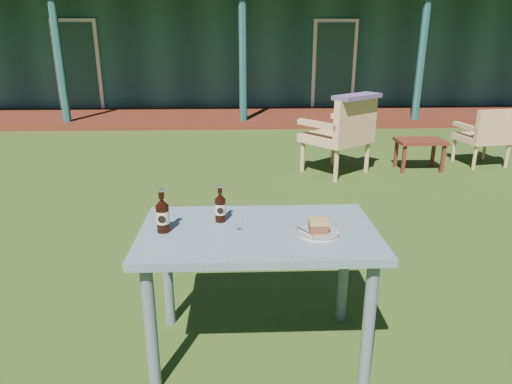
{
  "coord_description": "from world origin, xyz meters",
  "views": [
    {
      "loc": [
        -0.09,
        -3.72,
        1.65
      ],
      "look_at": [
        0.0,
        -1.3,
        0.82
      ],
      "focal_mm": 32.0,
      "sensor_mm": 36.0,
      "label": 1
    }
  ],
  "objects_px": {
    "plate": "(318,232)",
    "cola_bottle_near": "(220,207)",
    "cake_slice": "(318,225)",
    "cafe_table": "(258,248)",
    "armchair_right": "(487,134)",
    "side_table": "(420,144)",
    "cola_bottle_far": "(163,215)",
    "armchair_left": "(342,132)"
  },
  "relations": [
    {
      "from": "cafe_table",
      "to": "plate",
      "type": "distance_m",
      "value": 0.32
    },
    {
      "from": "cola_bottle_near",
      "to": "armchair_left",
      "type": "height_order",
      "value": "armchair_left"
    },
    {
      "from": "cafe_table",
      "to": "armchair_right",
      "type": "height_order",
      "value": "armchair_right"
    },
    {
      "from": "plate",
      "to": "armchair_left",
      "type": "height_order",
      "value": "armchair_left"
    },
    {
      "from": "armchair_right",
      "to": "cake_slice",
      "type": "bearing_deg",
      "value": -127.63
    },
    {
      "from": "cola_bottle_far",
      "to": "armchair_left",
      "type": "xyz_separation_m",
      "value": [
        1.66,
        3.39,
        -0.27
      ]
    },
    {
      "from": "cafe_table",
      "to": "cola_bottle_near",
      "type": "height_order",
      "value": "cola_bottle_near"
    },
    {
      "from": "armchair_left",
      "to": "armchair_right",
      "type": "distance_m",
      "value": 2.02
    },
    {
      "from": "cola_bottle_near",
      "to": "cola_bottle_far",
      "type": "xyz_separation_m",
      "value": [
        -0.28,
        -0.13,
        0.01
      ]
    },
    {
      "from": "plate",
      "to": "cola_bottle_near",
      "type": "relative_size",
      "value": 1.03
    },
    {
      "from": "cafe_table",
      "to": "cola_bottle_far",
      "type": "xyz_separation_m",
      "value": [
        -0.47,
        -0.0,
        0.19
      ]
    },
    {
      "from": "cola_bottle_near",
      "to": "cake_slice",
      "type": "bearing_deg",
      "value": -20.05
    },
    {
      "from": "cafe_table",
      "to": "cola_bottle_near",
      "type": "distance_m",
      "value": 0.29
    },
    {
      "from": "cake_slice",
      "to": "armchair_right",
      "type": "height_order",
      "value": "cake_slice"
    },
    {
      "from": "cola_bottle_far",
      "to": "armchair_right",
      "type": "relative_size",
      "value": 0.29
    },
    {
      "from": "side_table",
      "to": "armchair_left",
      "type": "bearing_deg",
      "value": -172.6
    },
    {
      "from": "cake_slice",
      "to": "armchair_left",
      "type": "xyz_separation_m",
      "value": [
        0.89,
        3.44,
        -0.23
      ]
    },
    {
      "from": "plate",
      "to": "cafe_table",
      "type": "bearing_deg",
      "value": 168.41
    },
    {
      "from": "cafe_table",
      "to": "side_table",
      "type": "distance_m",
      "value": 4.18
    },
    {
      "from": "plate",
      "to": "side_table",
      "type": "distance_m",
      "value": 4.09
    },
    {
      "from": "armchair_right",
      "to": "armchair_left",
      "type": "bearing_deg",
      "value": -171.53
    },
    {
      "from": "cola_bottle_near",
      "to": "side_table",
      "type": "height_order",
      "value": "cola_bottle_near"
    },
    {
      "from": "armchair_right",
      "to": "side_table",
      "type": "bearing_deg",
      "value": -170.34
    },
    {
      "from": "cola_bottle_far",
      "to": "armchair_right",
      "type": "xyz_separation_m",
      "value": [
        3.65,
        3.69,
        -0.37
      ]
    },
    {
      "from": "cafe_table",
      "to": "cake_slice",
      "type": "xyz_separation_m",
      "value": [
        0.29,
        -0.05,
        0.15
      ]
    },
    {
      "from": "cake_slice",
      "to": "cola_bottle_far",
      "type": "bearing_deg",
      "value": 176.1
    },
    {
      "from": "cafe_table",
      "to": "side_table",
      "type": "relative_size",
      "value": 2.0
    },
    {
      "from": "plate",
      "to": "cake_slice",
      "type": "xyz_separation_m",
      "value": [
        -0.0,
        0.01,
        0.04
      ]
    },
    {
      "from": "cola_bottle_near",
      "to": "cafe_table",
      "type": "bearing_deg",
      "value": -32.49
    },
    {
      "from": "plate",
      "to": "side_table",
      "type": "height_order",
      "value": "plate"
    },
    {
      "from": "plate",
      "to": "side_table",
      "type": "relative_size",
      "value": 0.34
    },
    {
      "from": "cola_bottle_near",
      "to": "side_table",
      "type": "distance_m",
      "value": 4.2
    },
    {
      "from": "cafe_table",
      "to": "armchair_left",
      "type": "xyz_separation_m",
      "value": [
        1.18,
        3.39,
        -0.08
      ]
    },
    {
      "from": "plate",
      "to": "cola_bottle_far",
      "type": "height_order",
      "value": "cola_bottle_far"
    },
    {
      "from": "armchair_left",
      "to": "side_table",
      "type": "distance_m",
      "value": 1.08
    },
    {
      "from": "cola_bottle_far",
      "to": "cake_slice",
      "type": "bearing_deg",
      "value": -3.9
    },
    {
      "from": "cola_bottle_far",
      "to": "armchair_right",
      "type": "bearing_deg",
      "value": 45.27
    },
    {
      "from": "cola_bottle_far",
      "to": "side_table",
      "type": "height_order",
      "value": "cola_bottle_far"
    },
    {
      "from": "plate",
      "to": "cake_slice",
      "type": "distance_m",
      "value": 0.04
    },
    {
      "from": "cake_slice",
      "to": "cola_bottle_near",
      "type": "height_order",
      "value": "cola_bottle_near"
    },
    {
      "from": "cola_bottle_near",
      "to": "armchair_right",
      "type": "xyz_separation_m",
      "value": [
        3.37,
        3.56,
        -0.36
      ]
    },
    {
      "from": "cake_slice",
      "to": "cola_bottle_far",
      "type": "xyz_separation_m",
      "value": [
        -0.77,
        0.05,
        0.04
      ]
    }
  ]
}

